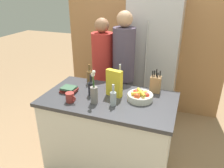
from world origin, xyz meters
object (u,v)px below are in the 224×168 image
object	(u,v)px
knife_block	(155,84)
flower_vase	(94,92)
cereal_box	(114,83)
book_stack	(69,89)
person_at_sink	(103,70)
person_in_blue	(124,68)
bottle_oil	(90,76)
coffee_mug	(70,97)
fruit_bowl	(140,96)
bottle_wine	(120,78)
bottle_water	(113,97)
bottle_vinegar	(91,87)
refrigerator	(153,61)

from	to	relation	value
knife_block	flower_vase	bearing A→B (deg)	-138.97
cereal_box	book_stack	world-z (taller)	cereal_box
person_at_sink	person_in_blue	distance (m)	0.31
cereal_box	bottle_oil	size ratio (longest dim) A/B	1.23
knife_block	coffee_mug	distance (m)	0.95
fruit_bowl	bottle_wine	distance (m)	0.39
bottle_water	bottle_oil	bearing A→B (deg)	137.46
cereal_box	coffee_mug	xyz separation A→B (m)	(-0.38, -0.29, -0.10)
bottle_vinegar	person_at_sink	world-z (taller)	person_at_sink
cereal_box	person_in_blue	distance (m)	0.64
refrigerator	person_in_blue	size ratio (longest dim) A/B	1.12
coffee_mug	bottle_vinegar	xyz separation A→B (m)	(0.14, 0.23, 0.04)
coffee_mug	bottle_vinegar	distance (m)	0.27
bottle_oil	bottle_wine	world-z (taller)	bottle_wine
refrigerator	cereal_box	bearing A→B (deg)	-100.32
fruit_bowl	flower_vase	size ratio (longest dim) A/B	0.75
refrigerator	person_at_sink	size ratio (longest dim) A/B	1.19
fruit_bowl	flower_vase	xyz separation A→B (m)	(-0.43, -0.22, 0.08)
refrigerator	bottle_water	bearing A→B (deg)	-96.36
refrigerator	bottle_water	size ratio (longest dim) A/B	8.55
bottle_water	person_in_blue	size ratio (longest dim) A/B	0.13
fruit_bowl	person_at_sink	bearing A→B (deg)	137.37
cereal_box	bottle_wine	distance (m)	0.23
person_in_blue	coffee_mug	bearing A→B (deg)	-94.46
bottle_oil	bottle_water	world-z (taller)	bottle_oil
book_stack	person_at_sink	xyz separation A→B (m)	(0.12, 0.72, 0.00)
book_stack	bottle_wine	bearing A→B (deg)	32.60
person_at_sink	bottle_oil	bearing A→B (deg)	-86.81
person_at_sink	cereal_box	bearing A→B (deg)	-54.21
refrigerator	person_at_sink	world-z (taller)	refrigerator
coffee_mug	bottle_wine	bearing A→B (deg)	54.58
knife_block	person_at_sink	xyz separation A→B (m)	(-0.80, 0.38, -0.07)
refrigerator	flower_vase	bearing A→B (deg)	-104.18
fruit_bowl	person_in_blue	distance (m)	0.74
person_at_sink	flower_vase	bearing A→B (deg)	-69.58
refrigerator	fruit_bowl	distance (m)	1.17
person_at_sink	coffee_mug	bearing A→B (deg)	-85.38
bottle_vinegar	bottle_oil	bearing A→B (deg)	118.80
cereal_box	bottle_oil	xyz separation A→B (m)	(-0.40, 0.22, -0.05)
flower_vase	bottle_wine	bearing A→B (deg)	74.40
cereal_box	bottle_wine	world-z (taller)	cereal_box
cereal_box	book_stack	distance (m)	0.54
bottle_vinegar	refrigerator	bearing A→B (deg)	69.67
bottle_oil	bottle_wine	distance (m)	0.39
coffee_mug	book_stack	size ratio (longest dim) A/B	0.65
fruit_bowl	person_in_blue	bearing A→B (deg)	121.19
bottle_wine	person_at_sink	xyz separation A→B (m)	(-0.38, 0.40, -0.08)
flower_vase	bottle_water	xyz separation A→B (m)	(0.20, 0.02, -0.04)
flower_vase	cereal_box	xyz separation A→B (m)	(0.14, 0.22, 0.02)
bottle_oil	bottle_vinegar	size ratio (longest dim) A/B	1.03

